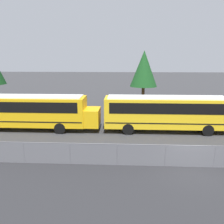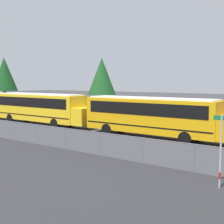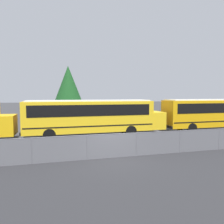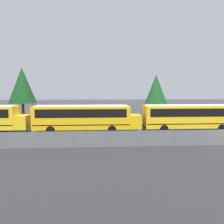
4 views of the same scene
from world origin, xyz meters
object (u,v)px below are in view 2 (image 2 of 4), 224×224
school_bus_3 (41,106)px  tree_3 (102,76)px  tree_2 (4,74)px  school_bus_4 (153,114)px  street_sign (221,150)px

school_bus_3 → tree_3: tree_3 is taller
school_bus_3 → tree_3: 12.57m
tree_2 → tree_3: size_ratio=1.15×
school_bus_4 → tree_2: size_ratio=1.43×
street_sign → tree_2: 50.96m
school_bus_3 → tree_2: size_ratio=1.43×
street_sign → tree_3: bearing=137.8°
school_bus_4 → tree_3: 19.26m
school_bus_3 → street_sign: 23.06m
school_bus_4 → street_sign: size_ratio=4.01×
street_sign → tree_3: 30.92m
tree_3 → street_sign: bearing=-42.2°
tree_2 → school_bus_4: bearing=-18.4°
school_bus_4 → school_bus_3: bearing=-179.8°
school_bus_3 → tree_2: bearing=152.7°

